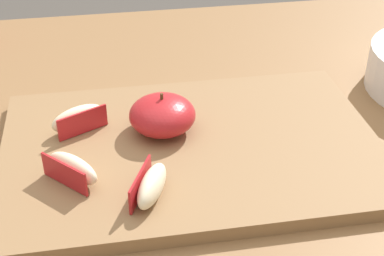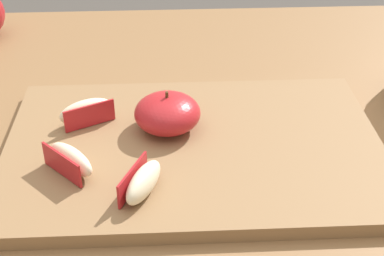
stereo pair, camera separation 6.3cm
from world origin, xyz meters
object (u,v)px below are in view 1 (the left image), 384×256
cutting_board (192,148)px  apple_wedge_front (151,185)px  apple_wedge_near_knife (72,169)px  apple_half_skin_up (165,115)px  apple_wedge_right (78,119)px

cutting_board → apple_wedge_front: apple_wedge_front is taller
cutting_board → apple_wedge_near_knife: (-0.13, -0.05, 0.02)m
apple_half_skin_up → apple_wedge_right: bearing=168.9°
apple_wedge_front → apple_wedge_right: 0.15m
apple_wedge_right → apple_half_skin_up: bearing=-11.1°
apple_half_skin_up → apple_wedge_front: (-0.03, -0.12, -0.01)m
cutting_board → apple_wedge_near_knife: bearing=-160.8°
apple_wedge_front → apple_wedge_right: same height
apple_half_skin_up → apple_wedge_near_knife: (-0.11, -0.08, -0.01)m
apple_wedge_near_knife → apple_wedge_right: 0.10m
apple_half_skin_up → apple_wedge_front: apple_half_skin_up is taller
cutting_board → apple_wedge_right: apple_wedge_right is taller
cutting_board → apple_half_skin_up: (-0.03, 0.03, 0.03)m
apple_half_skin_up → apple_wedge_front: size_ratio=1.13×
apple_half_skin_up → apple_wedge_near_knife: apple_half_skin_up is taller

